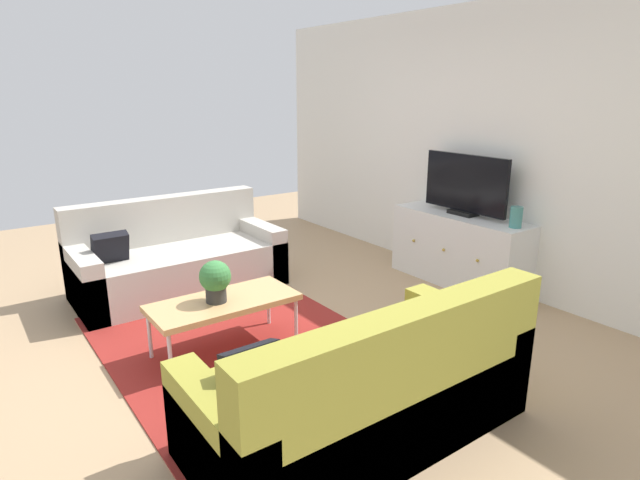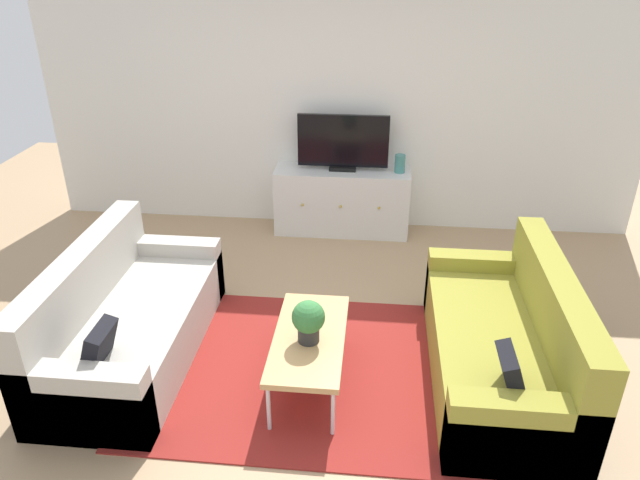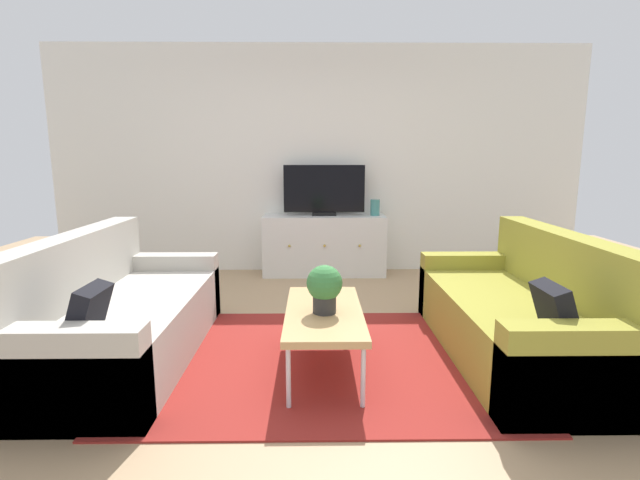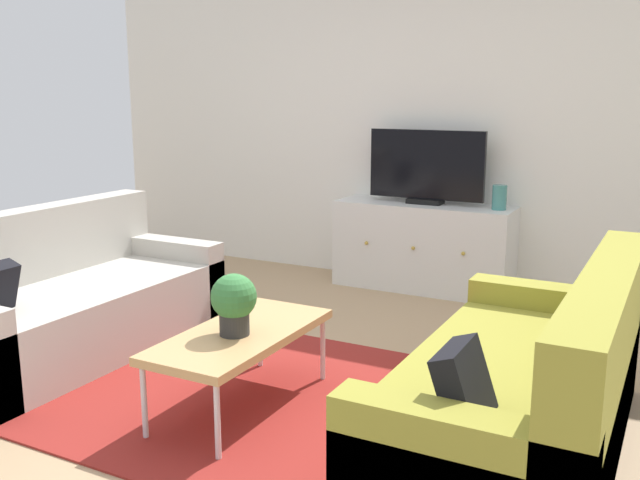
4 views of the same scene
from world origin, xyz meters
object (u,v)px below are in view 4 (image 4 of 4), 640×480
(couch_right_side, at_px, (535,397))
(tv_console, at_px, (423,247))
(coffee_table, at_px, (241,337))
(couch_left_side, at_px, (65,305))
(flat_screen_tv, at_px, (426,167))
(potted_plant, at_px, (234,301))
(glass_vase, at_px, (499,197))

(couch_right_side, distance_m, tv_console, 2.74)
(coffee_table, xyz_separation_m, tv_console, (0.06, 2.56, -0.03))
(couch_left_side, height_order, coffee_table, couch_left_side)
(coffee_table, relative_size, flat_screen_tv, 1.13)
(potted_plant, relative_size, flat_screen_tv, 0.33)
(flat_screen_tv, distance_m, glass_vase, 0.63)
(coffee_table, height_order, tv_console, tv_console)
(couch_left_side, xyz_separation_m, coffee_table, (1.46, -0.18, 0.10))
(tv_console, distance_m, glass_vase, 0.75)
(couch_left_side, xyz_separation_m, couch_right_side, (2.88, 0.00, 0.00))
(couch_left_side, relative_size, potted_plant, 6.18)
(potted_plant, relative_size, glass_vase, 1.63)
(couch_left_side, bearing_deg, flat_screen_tv, 57.72)
(couch_right_side, height_order, flat_screen_tv, flat_screen_tv)
(couch_left_side, relative_size, coffee_table, 1.79)
(couch_left_side, relative_size, flat_screen_tv, 2.02)
(couch_right_side, relative_size, flat_screen_tv, 2.02)
(flat_screen_tv, bearing_deg, tv_console, -90.00)
(tv_console, relative_size, flat_screen_tv, 1.52)
(potted_plant, bearing_deg, couch_right_side, 9.48)
(flat_screen_tv, bearing_deg, couch_right_side, -60.21)
(potted_plant, distance_m, tv_console, 2.62)
(couch_left_side, distance_m, flat_screen_tv, 2.92)
(flat_screen_tv, bearing_deg, potted_plant, -91.19)
(couch_left_side, xyz_separation_m, flat_screen_tv, (1.51, 2.39, 0.72))
(potted_plant, relative_size, tv_console, 0.22)
(potted_plant, height_order, glass_vase, glass_vase)
(couch_right_side, distance_m, flat_screen_tv, 2.85)
(potted_plant, bearing_deg, coffee_table, 91.99)
(couch_right_side, height_order, coffee_table, couch_right_side)
(tv_console, bearing_deg, coffee_table, -91.27)
(couch_right_side, xyz_separation_m, flat_screen_tv, (-1.37, 2.39, 0.72))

